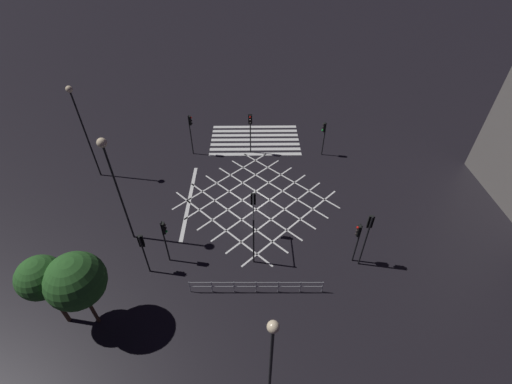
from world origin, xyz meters
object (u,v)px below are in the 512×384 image
(street_lamp_far, at_px, (271,356))
(traffic_light_se_main, at_px, (191,127))
(street_lamp_west, at_px, (110,166))
(street_tree_near, at_px, (76,281))
(traffic_light_sw_main, at_px, (324,132))
(street_tree_far, at_px, (41,278))
(traffic_light_median_south, at_px, (250,126))
(traffic_light_median_north, at_px, (253,215))
(traffic_light_ne_main, at_px, (165,234))
(street_lamp_east, at_px, (79,115))
(traffic_light_nw_main, at_px, (358,236))
(traffic_light_nw_cross, at_px, (368,231))
(traffic_light_ne_cross, at_px, (143,246))

(street_lamp_far, bearing_deg, traffic_light_se_main, -73.77)
(street_lamp_west, relative_size, street_tree_near, 1.53)
(traffic_light_sw_main, xyz_separation_m, street_tree_far, (17.89, 17.45, 1.69))
(street_lamp_west, bearing_deg, traffic_light_median_south, -128.07)
(street_lamp_west, bearing_deg, traffic_light_se_main, -105.78)
(traffic_light_median_north, bearing_deg, street_tree_near, 121.68)
(traffic_light_ne_main, distance_m, street_lamp_far, 11.55)
(traffic_light_median_south, xyz_separation_m, street_lamp_east, (13.80, 3.51, 3.06))
(traffic_light_se_main, height_order, traffic_light_nw_main, traffic_light_se_main)
(traffic_light_nw_cross, distance_m, traffic_light_median_north, 7.46)
(traffic_light_ne_main, distance_m, traffic_light_nw_main, 12.65)
(traffic_light_sw_main, height_order, street_lamp_west, street_lamp_west)
(traffic_light_nw_cross, distance_m, street_tree_near, 17.16)
(traffic_light_se_main, bearing_deg, street_tree_far, -106.58)
(traffic_light_ne_main, bearing_deg, traffic_light_sw_main, 45.96)
(traffic_light_nw_main, bearing_deg, street_tree_near, 15.11)
(traffic_light_median_north, bearing_deg, street_lamp_east, 58.31)
(traffic_light_sw_main, relative_size, street_tree_far, 0.65)
(street_lamp_west, bearing_deg, street_lamp_east, -56.74)
(traffic_light_nw_cross, height_order, traffic_light_median_north, traffic_light_nw_cross)
(traffic_light_se_main, height_order, street_tree_near, street_tree_near)
(traffic_light_se_main, xyz_separation_m, traffic_light_sw_main, (-12.61, 0.30, -0.44))
(traffic_light_ne_cross, xyz_separation_m, street_lamp_east, (6.95, -10.74, 3.59))
(traffic_light_se_main, height_order, street_lamp_west, street_lamp_west)
(street_lamp_east, bearing_deg, traffic_light_ne_main, 129.73)
(street_lamp_far, xyz_separation_m, street_tree_far, (11.82, -4.69, -1.21))
(traffic_light_sw_main, distance_m, street_lamp_far, 23.14)
(street_lamp_far, bearing_deg, traffic_light_median_south, -87.72)
(traffic_light_nw_cross, height_order, traffic_light_median_south, traffic_light_nw_cross)
(street_lamp_east, height_order, street_lamp_far, street_lamp_east)
(street_lamp_east, bearing_deg, street_tree_far, 101.35)
(street_lamp_west, bearing_deg, street_tree_far, 72.09)
(traffic_light_ne_main, relative_size, traffic_light_median_north, 0.89)
(traffic_light_median_north, xyz_separation_m, street_lamp_east, (14.03, -8.66, 2.97))
(traffic_light_ne_main, height_order, traffic_light_nw_cross, traffic_light_nw_cross)
(traffic_light_nw_cross, relative_size, traffic_light_median_south, 1.08)
(traffic_light_median_north, height_order, street_lamp_east, street_lamp_east)
(traffic_light_nw_cross, bearing_deg, street_lamp_east, 64.25)
(street_lamp_far, bearing_deg, street_lamp_east, -52.34)
(traffic_light_nw_main, bearing_deg, street_lamp_far, 55.55)
(street_lamp_west, relative_size, street_lamp_far, 1.07)
(traffic_light_ne_cross, relative_size, street_lamp_west, 0.40)
(traffic_light_ne_main, relative_size, street_tree_far, 0.68)
(street_lamp_far, bearing_deg, traffic_light_ne_main, -54.71)
(traffic_light_median_north, bearing_deg, traffic_light_median_south, 1.06)
(traffic_light_median_north, relative_size, traffic_light_nw_main, 1.19)
(street_lamp_east, bearing_deg, traffic_light_se_main, -157.44)
(traffic_light_median_north, distance_m, traffic_light_nw_main, 7.00)
(street_lamp_east, xyz_separation_m, street_tree_far, (-2.88, 14.36, -1.84))
(traffic_light_ne_cross, distance_m, traffic_light_median_south, 15.82)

